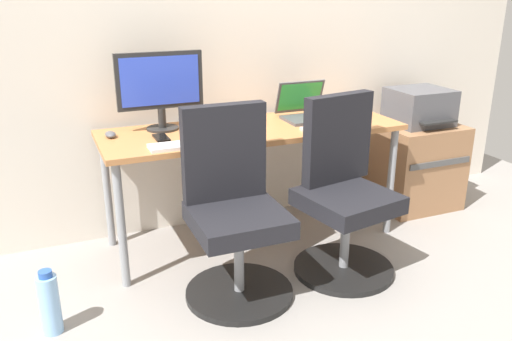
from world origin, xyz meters
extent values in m
plane|color=gray|center=(0.00, 0.00, 0.00)|extent=(5.28, 5.28, 0.00)
cube|color=silver|center=(0.00, 0.38, 1.30)|extent=(4.40, 0.04, 2.60)
cube|color=#B77542|center=(0.00, 0.00, 0.69)|extent=(1.73, 0.59, 0.03)
cylinder|color=gray|center=(-0.81, -0.25, 0.34)|extent=(0.04, 0.04, 0.68)
cylinder|color=gray|center=(0.81, -0.25, 0.34)|extent=(0.04, 0.04, 0.68)
cylinder|color=gray|center=(-0.81, 0.25, 0.34)|extent=(0.04, 0.04, 0.68)
cylinder|color=gray|center=(0.81, 0.25, 0.34)|extent=(0.04, 0.04, 0.68)
cylinder|color=black|center=(-0.30, -0.56, 0.01)|extent=(0.54, 0.54, 0.03)
cylinder|color=gray|center=(-0.30, -0.56, 0.20)|extent=(0.05, 0.05, 0.34)
cube|color=black|center=(-0.30, -0.56, 0.41)|extent=(0.44, 0.44, 0.09)
cube|color=black|center=(-0.31, -0.37, 0.70)|extent=(0.42, 0.07, 0.48)
cylinder|color=black|center=(0.30, -0.56, 0.01)|extent=(0.54, 0.54, 0.03)
cylinder|color=gray|center=(0.30, -0.56, 0.20)|extent=(0.05, 0.05, 0.34)
cube|color=black|center=(0.30, -0.56, 0.41)|extent=(0.51, 0.51, 0.09)
cube|color=black|center=(0.34, -0.38, 0.70)|extent=(0.43, 0.14, 0.48)
cube|color=#996B47|center=(1.25, 0.08, 0.29)|extent=(0.54, 0.51, 0.58)
cube|color=#4C4C4C|center=(1.25, -0.18, 0.38)|extent=(0.48, 0.01, 0.04)
cube|color=#515156|center=(1.25, 0.08, 0.70)|extent=(0.38, 0.34, 0.24)
cube|color=#262626|center=(1.25, -0.12, 0.64)|extent=(0.27, 0.06, 0.01)
cylinder|color=#8CBFF2|center=(-1.18, -0.51, 0.14)|extent=(0.09, 0.09, 0.28)
cylinder|color=#2D59B2|center=(-1.18, -0.51, 0.30)|extent=(0.06, 0.06, 0.03)
cylinder|color=#262626|center=(-0.49, 0.16, 0.71)|extent=(0.18, 0.18, 0.01)
cylinder|color=#262626|center=(-0.49, 0.16, 0.77)|extent=(0.04, 0.04, 0.11)
cube|color=#262626|center=(-0.49, 0.16, 0.98)|extent=(0.48, 0.03, 0.31)
cube|color=blue|center=(-0.49, 0.14, 0.98)|extent=(0.43, 0.00, 0.26)
cube|color=#4C4C51|center=(0.38, 0.02, 0.71)|extent=(0.31, 0.22, 0.02)
cube|color=#4C4C51|center=(0.38, 0.17, 0.82)|extent=(0.31, 0.08, 0.20)
cube|color=green|center=(0.38, 0.16, 0.82)|extent=(0.28, 0.06, 0.17)
cube|color=silver|center=(-0.47, -0.22, 0.71)|extent=(0.34, 0.12, 0.02)
cube|color=#B7B7B7|center=(0.39, -0.22, 0.71)|extent=(0.34, 0.12, 0.02)
ellipsoid|color=#515156|center=(-0.78, 0.10, 0.72)|extent=(0.06, 0.10, 0.03)
ellipsoid|color=#515156|center=(-0.04, -0.15, 0.72)|extent=(0.06, 0.10, 0.03)
cylinder|color=orange|center=(-0.35, -0.02, 0.75)|extent=(0.08, 0.08, 0.09)
cylinder|color=slate|center=(0.73, 0.01, 0.76)|extent=(0.07, 0.07, 0.10)
cube|color=black|center=(-0.54, -0.03, 0.71)|extent=(0.07, 0.14, 0.01)
cube|color=black|center=(-0.13, 0.02, 0.71)|extent=(0.07, 0.14, 0.01)
camera|label=1|loc=(-1.11, -2.70, 1.48)|focal=36.80mm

